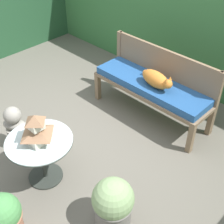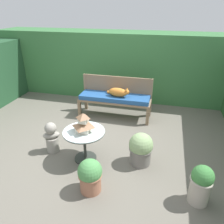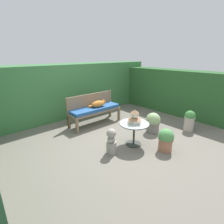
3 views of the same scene
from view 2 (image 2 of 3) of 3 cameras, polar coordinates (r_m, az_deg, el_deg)
ground at (r=3.98m, az=-5.55°, el=-7.39°), size 30.00×30.00×0.00m
foliage_hedge_back at (r=5.77m, az=2.00°, el=12.30°), size 6.40×0.94×1.61m
garden_bench at (r=4.61m, az=0.72°, el=3.48°), size 1.51×0.47×0.49m
bench_backrest at (r=4.73m, az=1.35°, el=6.59°), size 1.51×0.06×0.84m
cat at (r=4.49m, az=1.67°, el=5.19°), size 0.50×0.26×0.21m
patio_table at (r=3.34m, az=-7.26°, el=-6.58°), size 0.63×0.63×0.50m
pagoda_birdhouse at (r=3.22m, az=-7.49°, el=-3.05°), size 0.27×0.27×0.30m
garden_bust at (r=3.70m, az=-15.46°, el=-6.40°), size 0.31×0.27×0.52m
potted_plant_bench_right at (r=2.93m, az=22.23°, el=-16.97°), size 0.28×0.28×0.54m
potted_plant_table_near at (r=3.34m, az=7.51°, el=-9.48°), size 0.36×0.36×0.51m
potted_plant_table_far at (r=2.90m, az=-5.73°, el=-16.16°), size 0.31×0.31×0.47m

